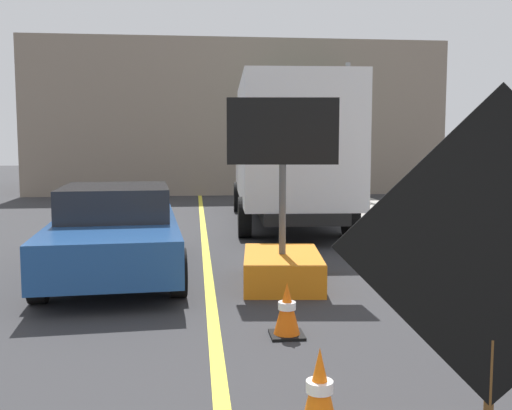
{
  "coord_description": "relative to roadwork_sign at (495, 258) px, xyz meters",
  "views": [
    {
      "loc": [
        -0.19,
        -0.01,
        2.03
      ],
      "look_at": [
        0.52,
        6.85,
        1.33
      ],
      "focal_mm": 41.43,
      "sensor_mm": 36.0,
      "label": 1
    }
  ],
  "objects": [
    {
      "name": "box_truck",
      "position": [
        0.86,
        12.07,
        0.42
      ],
      "size": [
        2.91,
        8.05,
        3.52
      ],
      "color": "black",
      "rests_on": "ground"
    },
    {
      "name": "far_building_block",
      "position": [
        0.28,
        25.75,
        1.66
      ],
      "size": [
        17.11,
        9.71,
        6.26
      ],
      "primitive_type": "cube",
      "color": "gray",
      "rests_on": "ground"
    },
    {
      "name": "arrow_board_trailer",
      "position": [
        -0.23,
        5.63,
        -0.99
      ],
      "size": [
        1.6,
        1.9,
        2.7
      ],
      "color": "orange",
      "rests_on": "ground"
    },
    {
      "name": "pickup_car",
      "position": [
        -2.75,
        6.63,
        -0.77
      ],
      "size": [
        2.3,
        4.95,
        1.38
      ],
      "color": "navy",
      "rests_on": "ground"
    },
    {
      "name": "traffic_cone_mid_lane",
      "position": [
        -0.53,
        3.28,
        -1.19
      ],
      "size": [
        0.36,
        0.36,
        0.58
      ],
      "color": "black",
      "rests_on": "ground"
    },
    {
      "name": "traffic_cone_near_sign",
      "position": [
        -0.65,
        1.09,
        -1.15
      ],
      "size": [
        0.36,
        0.36,
        0.65
      ],
      "color": "black",
      "rests_on": "ground"
    },
    {
      "name": "lane_center_stripe",
      "position": [
        -1.3,
        3.24,
        -1.47
      ],
      "size": [
        0.14,
        36.0,
        0.01
      ],
      "primitive_type": "cube",
      "color": "yellow",
      "rests_on": "ground"
    },
    {
      "name": "roadwork_sign",
      "position": [
        0.0,
        0.0,
        0.0
      ],
      "size": [
        1.61,
        0.33,
        2.33
      ],
      "color": "#593819",
      "rests_on": "ground"
    },
    {
      "name": "highway_guide_sign",
      "position": [
        3.3,
        18.51,
        1.95
      ],
      "size": [
        2.78,
        0.33,
        5.0
      ],
      "color": "gray",
      "rests_on": "ground"
    }
  ]
}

